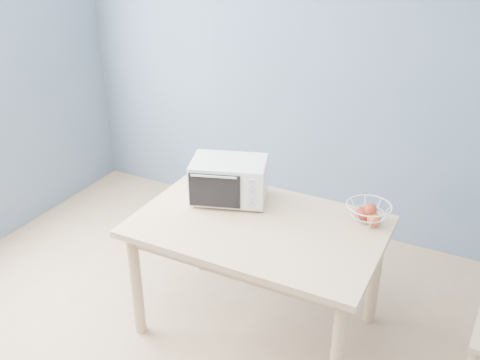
% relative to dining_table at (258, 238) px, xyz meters
% --- Properties ---
extents(room, '(4.01, 4.51, 2.61)m').
position_rel_dining_table_xyz_m(room, '(-0.23, -0.88, 0.65)').
color(room, tan).
rests_on(room, ground).
extents(dining_table, '(1.40, 0.90, 0.75)m').
position_rel_dining_table_xyz_m(dining_table, '(0.00, 0.00, 0.00)').
color(dining_table, '#D8B282').
rests_on(dining_table, ground).
extents(toaster_oven, '(0.52, 0.44, 0.26)m').
position_rel_dining_table_xyz_m(toaster_oven, '(-0.30, 0.17, 0.24)').
color(toaster_oven, white).
rests_on(toaster_oven, dining_table).
extents(fruit_basket, '(0.33, 0.33, 0.13)m').
position_rel_dining_table_xyz_m(fruit_basket, '(0.55, 0.29, 0.17)').
color(fruit_basket, silver).
rests_on(fruit_basket, dining_table).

